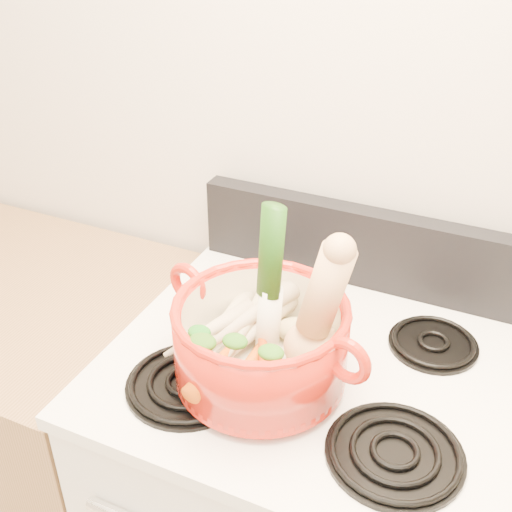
% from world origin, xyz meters
% --- Properties ---
extents(wall_back, '(3.50, 0.02, 2.60)m').
position_xyz_m(wall_back, '(0.00, 1.75, 1.30)').
color(wall_back, silver).
rests_on(wall_back, floor).
extents(cooktop, '(0.78, 0.67, 0.03)m').
position_xyz_m(cooktop, '(0.00, 1.40, 0.93)').
color(cooktop, white).
rests_on(cooktop, stove_body).
extents(control_backsplash, '(0.76, 0.05, 0.18)m').
position_xyz_m(control_backsplash, '(0.00, 1.70, 1.04)').
color(control_backsplash, black).
rests_on(control_backsplash, cooktop).
extents(burner_front_left, '(0.22, 0.22, 0.02)m').
position_xyz_m(burner_front_left, '(-0.19, 1.24, 0.96)').
color(burner_front_left, black).
rests_on(burner_front_left, cooktop).
extents(burner_front_right, '(0.22, 0.22, 0.02)m').
position_xyz_m(burner_front_right, '(0.19, 1.24, 0.96)').
color(burner_front_right, black).
rests_on(burner_front_right, cooktop).
extents(burner_back_left, '(0.17, 0.17, 0.02)m').
position_xyz_m(burner_back_left, '(-0.19, 1.54, 0.96)').
color(burner_back_left, black).
rests_on(burner_back_left, cooktop).
extents(burner_back_right, '(0.17, 0.17, 0.02)m').
position_xyz_m(burner_back_right, '(0.19, 1.54, 0.96)').
color(burner_back_right, black).
rests_on(burner_back_right, cooktop).
extents(dutch_oven, '(0.37, 0.37, 0.15)m').
position_xyz_m(dutch_oven, '(-0.07, 1.31, 1.04)').
color(dutch_oven, '#B61D0F').
rests_on(dutch_oven, burner_front_left).
extents(pot_handle_left, '(0.09, 0.04, 0.09)m').
position_xyz_m(pot_handle_left, '(-0.24, 1.35, 1.09)').
color(pot_handle_left, '#B61D0F').
rests_on(pot_handle_left, dutch_oven).
extents(pot_handle_right, '(0.09, 0.04, 0.09)m').
position_xyz_m(pot_handle_right, '(0.09, 1.27, 1.09)').
color(pot_handle_right, '#B61D0F').
rests_on(pot_handle_right, dutch_oven).
extents(squash, '(0.18, 0.15, 0.27)m').
position_xyz_m(squash, '(0.01, 1.33, 1.12)').
color(squash, '#E3A874').
rests_on(squash, dutch_oven).
extents(leek, '(0.07, 0.08, 0.31)m').
position_xyz_m(leek, '(-0.07, 1.34, 1.15)').
color(leek, white).
rests_on(leek, dutch_oven).
extents(ginger, '(0.09, 0.08, 0.04)m').
position_xyz_m(ginger, '(-0.04, 1.39, 1.02)').
color(ginger, tan).
rests_on(ginger, dutch_oven).
extents(parsnip_0, '(0.13, 0.24, 0.06)m').
position_xyz_m(parsnip_0, '(-0.12, 1.35, 1.02)').
color(parsnip_0, beige).
rests_on(parsnip_0, dutch_oven).
extents(parsnip_1, '(0.06, 0.21, 0.06)m').
position_xyz_m(parsnip_1, '(-0.17, 1.34, 1.03)').
color(parsnip_1, beige).
rests_on(parsnip_1, dutch_oven).
extents(parsnip_2, '(0.09, 0.20, 0.06)m').
position_xyz_m(parsnip_2, '(-0.10, 1.35, 1.04)').
color(parsnip_2, beige).
rests_on(parsnip_2, dutch_oven).
extents(parsnip_3, '(0.13, 0.18, 0.06)m').
position_xyz_m(parsnip_3, '(-0.18, 1.31, 1.04)').
color(parsnip_3, beige).
rests_on(parsnip_3, dutch_oven).
extents(parsnip_4, '(0.05, 0.22, 0.06)m').
position_xyz_m(parsnip_4, '(-0.12, 1.36, 1.05)').
color(parsnip_4, beige).
rests_on(parsnip_4, dutch_oven).
extents(parsnip_5, '(0.14, 0.24, 0.07)m').
position_xyz_m(parsnip_5, '(-0.12, 1.35, 1.06)').
color(parsnip_5, beige).
rests_on(parsnip_5, dutch_oven).
extents(carrot_0, '(0.04, 0.17, 0.05)m').
position_xyz_m(carrot_0, '(-0.08, 1.29, 1.02)').
color(carrot_0, '#C75E09').
rests_on(carrot_0, dutch_oven).
extents(carrot_1, '(0.05, 0.17, 0.05)m').
position_xyz_m(carrot_1, '(-0.13, 1.24, 1.03)').
color(carrot_1, '#D5500A').
rests_on(carrot_1, dutch_oven).
extents(carrot_2, '(0.12, 0.17, 0.05)m').
position_xyz_m(carrot_2, '(-0.06, 1.28, 1.03)').
color(carrot_2, '#CA4E0A').
rests_on(carrot_2, dutch_oven).
extents(carrot_3, '(0.13, 0.09, 0.04)m').
position_xyz_m(carrot_3, '(-0.08, 1.24, 1.03)').
color(carrot_3, '#CA4C0A').
rests_on(carrot_3, dutch_oven).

